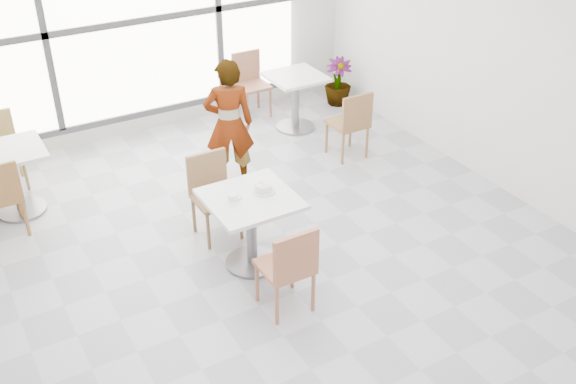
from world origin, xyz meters
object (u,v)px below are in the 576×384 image
bg_table_left (13,172)px  bg_table_right (296,94)px  oatmeal_bowl (264,187)px  bg_chair_right_far (250,79)px  plant_right (338,82)px  coffee_cup (233,198)px  main_table (251,218)px  chair_near (290,265)px  person (229,124)px  bg_chair_right_near (352,121)px  chair_far (212,189)px

bg_table_left → bg_table_right: (3.63, 0.30, 0.00)m
oatmeal_bowl → bg_chair_right_far: bearing=65.1°
plant_right → coffee_cup: bearing=-137.4°
main_table → chair_near: chair_near is taller
person → bg_chair_right_far: (1.09, 1.64, -0.25)m
bg_table_right → bg_chair_right_far: (-0.30, 0.74, 0.01)m
bg_chair_right_near → plant_right: bg_chair_right_near is taller
bg_table_left → chair_near: bearing=-59.2°
main_table → coffee_cup: size_ratio=5.03×
oatmeal_bowl → coffee_cup: (-0.32, -0.00, -0.01)m
person → chair_near: bearing=97.4°
oatmeal_bowl → bg_chair_right_far: (1.44, 3.11, -0.29)m
chair_far → bg_table_right: bearing=40.7°
person → bg_table_left: person is taller
chair_near → bg_table_left: chair_near is taller
chair_near → coffee_cup: (-0.13, 0.79, 0.28)m
person → bg_chair_right_near: 1.57m
oatmeal_bowl → plant_right: oatmeal_bowl is taller
chair_far → bg_table_right: 2.61m
coffee_cup → person: 1.62m
chair_near → bg_chair_right_near: 2.95m
bg_table_left → plant_right: bearing=8.6°
bg_chair_right_far → oatmeal_bowl: bearing=-114.9°
chair_far → coffee_cup: bearing=-97.1°
bg_table_left → bg_chair_right_near: 3.86m
bg_chair_right_far → bg_table_right: bearing=-68.1°
bg_table_right → bg_chair_right_near: bg_chair_right_near is taller
plant_right → bg_table_left: bearing=-171.4°
bg_chair_right_near → coffee_cup: bearing=30.3°
bg_table_right → bg_chair_right_near: (0.15, -1.07, 0.01)m
oatmeal_bowl → plant_right: 3.87m
main_table → bg_table_right: bearing=51.6°
chair_near → bg_chair_right_far: 4.23m
main_table → oatmeal_bowl: oatmeal_bowl is taller
main_table → plant_right: (2.84, 2.78, -0.18)m
chair_far → plant_right: size_ratio=1.29×
chair_near → bg_table_left: bearing=-59.2°
oatmeal_bowl → bg_chair_right_near: 2.31m
chair_near → main_table: bearing=-92.4°
bg_chair_right_near → person: bearing=-6.4°
bg_table_left → bg_table_right: size_ratio=1.00×
plant_right → bg_chair_right_far: bearing=164.1°
chair_far → bg_table_left: (-1.65, 1.40, -0.01)m
coffee_cup → bg_chair_right_near: bg_chair_right_near is taller
person → bg_table_right: person is taller
plant_right → chair_far: bearing=-144.4°
bg_chair_right_far → coffee_cup: bearing=-119.6°
person → plant_right: person is taller
bg_table_right → bg_table_left: bearing=-175.2°
bg_chair_right_near → bg_chair_right_far: same height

